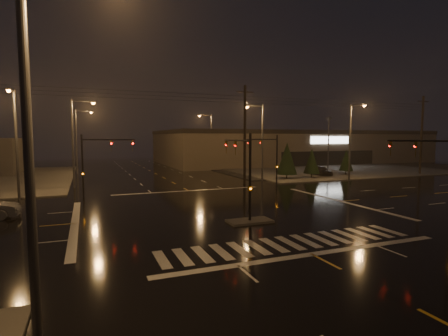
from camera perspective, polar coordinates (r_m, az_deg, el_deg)
The scene contains 25 objects.
ground at distance 27.51m, azimuth 0.56°, elevation -6.99°, with size 140.00×140.00×0.00m, color black.
sidewalk_ne at distance 68.27m, azimuth 14.51°, elevation 0.10°, with size 36.00×36.00×0.12m, color #494641.
median_island at distance 23.93m, azimuth 4.22°, elevation -8.64°, with size 3.00×1.60×0.15m, color #494641.
crosswalk at distance 19.73m, azimuth 10.70°, elevation -11.91°, with size 15.00×2.60×0.01m, color beige.
stop_bar_near at distance 18.15m, azimuth 14.16°, elevation -13.49°, with size 16.00×0.50×0.01m, color beige.
stop_bar_far at distance 37.76m, azimuth -5.76°, elevation -3.71°, with size 16.00×0.50×0.01m, color beige.
parking_lot at distance 69.80m, azimuth 18.80°, elevation 0.08°, with size 50.00×24.00×0.08m, color black.
retail_building at distance 84.08m, azimuth 10.90°, elevation 3.65°, with size 60.20×28.30×7.20m.
signal_mast_median at distance 24.17m, azimuth 3.32°, elevation 0.34°, with size 0.25×4.59×6.00m.
signal_mast_ne at distance 40.23m, azimuth 7.67°, elevation 2.23°, with size 4.84×1.86×6.00m.
signal_mast_nw at distance 35.11m, azimuth -20.51°, elevation 1.55°, with size 4.84×1.86×6.00m.
signal_mast_se at distance 25.49m, azimuth 31.63°, elevation -0.26°, with size 1.55×3.87×6.00m.
streetlight_0 at distance 9.97m, azimuth -27.63°, elevation 4.91°, with size 2.77×0.32×10.00m.
streetlight_1 at distance 42.93m, azimuth -23.06°, elevation 4.73°, with size 2.77×0.32×10.00m.
streetlight_2 at distance 58.93m, azimuth -22.69°, elevation 4.71°, with size 2.77×0.32×10.00m.
streetlight_3 at distance 46.15m, azimuth 5.96°, elevation 5.09°, with size 2.77×0.32×10.00m.
streetlight_4 at distance 64.55m, azimuth -2.31°, elevation 5.09°, with size 2.77×0.32×10.00m.
streetlight_5 at distance 36.57m, azimuth -30.91°, elevation 4.44°, with size 0.32×2.77×10.00m.
streetlight_6 at distance 48.35m, azimuth 20.16°, elevation 4.81°, with size 0.32×2.77×10.00m.
utility_pole_1 at distance 42.95m, azimuth 3.42°, elevation 5.56°, with size 2.20×0.32×12.00m.
utility_pole_2 at distance 61.92m, azimuth 29.56°, elevation 4.75°, with size 2.20×0.32×12.00m.
conifer_0 at distance 48.39m, azimuth 10.24°, elevation 1.56°, with size 2.78×2.78×5.04m.
conifer_1 at distance 50.31m, azimuth 14.13°, elevation 1.12°, with size 2.22×2.22×4.17m.
conifer_2 at distance 55.75m, azimuth 19.33°, elevation 1.21°, with size 2.04×2.04×3.89m.
car_parked at distance 54.23m, azimuth 15.54°, elevation -0.40°, with size 1.82×4.52×1.54m, color black.
Camera 1 is at (-10.16, -24.92, 5.72)m, focal length 28.00 mm.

